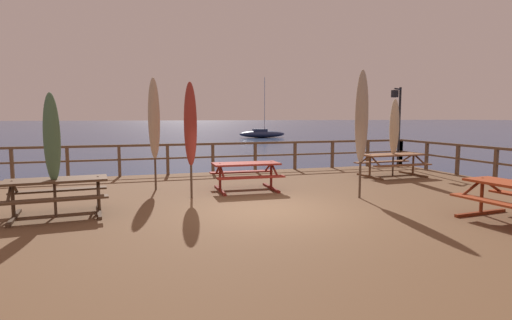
{
  "coord_description": "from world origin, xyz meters",
  "views": [
    {
      "loc": [
        -2.88,
        -8.25,
        2.69
      ],
      "look_at": [
        0.0,
        0.96,
        1.66
      ],
      "focal_mm": 28.5,
      "sensor_mm": 36.0,
      "label": 1
    }
  ],
  "objects_px": {
    "patio_umbrella_tall_mid_right": "(190,125)",
    "picnic_table_front_left": "(392,160)",
    "picnic_table_back_right": "(246,170)",
    "sailboat_distant": "(262,134)",
    "picnic_table_back_left": "(57,189)",
    "lamp_post_hooked": "(398,115)",
    "patio_umbrella_tall_front": "(394,127)",
    "patio_umbrella_short_front": "(52,138)",
    "patio_umbrella_tall_back_right": "(362,117)",
    "patio_umbrella_tall_back_left": "(154,119)"
  },
  "relations": [
    {
      "from": "patio_umbrella_short_front",
      "to": "patio_umbrella_tall_mid_right",
      "type": "bearing_deg",
      "value": 20.13
    },
    {
      "from": "picnic_table_front_left",
      "to": "sailboat_distant",
      "type": "relative_size",
      "value": 0.29
    },
    {
      "from": "lamp_post_hooked",
      "to": "picnic_table_back_left",
      "type": "bearing_deg",
      "value": -157.76
    },
    {
      "from": "sailboat_distant",
      "to": "picnic_table_back_right",
      "type": "bearing_deg",
      "value": -108.81
    },
    {
      "from": "patio_umbrella_tall_back_right",
      "to": "patio_umbrella_tall_front",
      "type": "bearing_deg",
      "value": 43.52
    },
    {
      "from": "picnic_table_back_right",
      "to": "sailboat_distant",
      "type": "distance_m",
      "value": 41.61
    },
    {
      "from": "picnic_table_back_left",
      "to": "patio_umbrella_tall_mid_right",
      "type": "relative_size",
      "value": 0.71
    },
    {
      "from": "picnic_table_back_left",
      "to": "lamp_post_hooked",
      "type": "height_order",
      "value": "lamp_post_hooked"
    },
    {
      "from": "patio_umbrella_tall_back_left",
      "to": "patio_umbrella_tall_mid_right",
      "type": "distance_m",
      "value": 1.65
    },
    {
      "from": "picnic_table_back_right",
      "to": "patio_umbrella_tall_front",
      "type": "bearing_deg",
      "value": 10.82
    },
    {
      "from": "picnic_table_back_left",
      "to": "patio_umbrella_short_front",
      "type": "distance_m",
      "value": 1.04
    },
    {
      "from": "picnic_table_back_left",
      "to": "picnic_table_back_right",
      "type": "bearing_deg",
      "value": 20.12
    },
    {
      "from": "patio_umbrella_tall_mid_right",
      "to": "lamp_post_hooked",
      "type": "relative_size",
      "value": 0.9
    },
    {
      "from": "patio_umbrella_tall_mid_right",
      "to": "patio_umbrella_tall_front",
      "type": "bearing_deg",
      "value": 13.22
    },
    {
      "from": "picnic_table_back_right",
      "to": "patio_umbrella_tall_mid_right",
      "type": "distance_m",
      "value": 2.14
    },
    {
      "from": "picnic_table_front_left",
      "to": "picnic_table_back_left",
      "type": "distance_m",
      "value": 10.37
    },
    {
      "from": "picnic_table_front_left",
      "to": "patio_umbrella_tall_front",
      "type": "height_order",
      "value": "patio_umbrella_tall_front"
    },
    {
      "from": "patio_umbrella_tall_mid_right",
      "to": "picnic_table_front_left",
      "type": "bearing_deg",
      "value": 13.42
    },
    {
      "from": "picnic_table_back_right",
      "to": "sailboat_distant",
      "type": "bearing_deg",
      "value": 71.19
    },
    {
      "from": "patio_umbrella_tall_front",
      "to": "sailboat_distant",
      "type": "height_order",
      "value": "sailboat_distant"
    },
    {
      "from": "sailboat_distant",
      "to": "picnic_table_front_left",
      "type": "bearing_deg",
      "value": -101.67
    },
    {
      "from": "picnic_table_front_left",
      "to": "sailboat_distant",
      "type": "distance_m",
      "value": 39.12
    },
    {
      "from": "patio_umbrella_tall_back_right",
      "to": "patio_umbrella_tall_mid_right",
      "type": "bearing_deg",
      "value": 162.41
    },
    {
      "from": "picnic_table_back_right",
      "to": "patio_umbrella_tall_front",
      "type": "xyz_separation_m",
      "value": [
        5.53,
        1.06,
        1.12
      ]
    },
    {
      "from": "patio_umbrella_tall_back_right",
      "to": "patio_umbrella_tall_mid_right",
      "type": "relative_size",
      "value": 1.1
    },
    {
      "from": "patio_umbrella_short_front",
      "to": "patio_umbrella_tall_back_left",
      "type": "bearing_deg",
      "value": 49.57
    },
    {
      "from": "patio_umbrella_tall_front",
      "to": "patio_umbrella_tall_back_right",
      "type": "bearing_deg",
      "value": -136.48
    },
    {
      "from": "picnic_table_back_left",
      "to": "patio_umbrella_tall_mid_right",
      "type": "distance_m",
      "value": 3.33
    },
    {
      "from": "picnic_table_front_left",
      "to": "patio_umbrella_tall_back_right",
      "type": "bearing_deg",
      "value": -136.07
    },
    {
      "from": "patio_umbrella_tall_back_left",
      "to": "picnic_table_back_right",
      "type": "bearing_deg",
      "value": -19.16
    },
    {
      "from": "patio_umbrella_tall_mid_right",
      "to": "sailboat_distant",
      "type": "relative_size",
      "value": 0.37
    },
    {
      "from": "picnic_table_front_left",
      "to": "sailboat_distant",
      "type": "xyz_separation_m",
      "value": [
        7.91,
        38.3,
        -0.72
      ]
    },
    {
      "from": "patio_umbrella_tall_back_right",
      "to": "patio_umbrella_short_front",
      "type": "xyz_separation_m",
      "value": [
        -6.96,
        0.2,
        -0.42
      ]
    },
    {
      "from": "lamp_post_hooked",
      "to": "patio_umbrella_tall_front",
      "type": "bearing_deg",
      "value": -128.49
    },
    {
      "from": "sailboat_distant",
      "to": "patio_umbrella_tall_mid_right",
      "type": "bearing_deg",
      "value": -110.57
    },
    {
      "from": "lamp_post_hooked",
      "to": "sailboat_distant",
      "type": "distance_m",
      "value": 36.86
    },
    {
      "from": "picnic_table_front_left",
      "to": "picnic_table_back_left",
      "type": "height_order",
      "value": "same"
    },
    {
      "from": "patio_umbrella_tall_back_right",
      "to": "sailboat_distant",
      "type": "xyz_separation_m",
      "value": [
        10.99,
        41.27,
        -2.17
      ]
    },
    {
      "from": "picnic_table_back_right",
      "to": "sailboat_distant",
      "type": "height_order",
      "value": "sailboat_distant"
    },
    {
      "from": "patio_umbrella_short_front",
      "to": "sailboat_distant",
      "type": "height_order",
      "value": "sailboat_distant"
    },
    {
      "from": "picnic_table_front_left",
      "to": "patio_umbrella_tall_front",
      "type": "distance_m",
      "value": 1.11
    },
    {
      "from": "picnic_table_back_left",
      "to": "patio_umbrella_short_front",
      "type": "bearing_deg",
      "value": -127.22
    },
    {
      "from": "patio_umbrella_tall_front",
      "to": "lamp_post_hooked",
      "type": "xyz_separation_m",
      "value": [
        1.64,
        2.07,
        0.44
      ]
    },
    {
      "from": "patio_umbrella_tall_back_left",
      "to": "sailboat_distant",
      "type": "relative_size",
      "value": 0.4
    },
    {
      "from": "picnic_table_back_right",
      "to": "picnic_table_back_left",
      "type": "distance_m",
      "value": 4.8
    },
    {
      "from": "patio_umbrella_tall_mid_right",
      "to": "sailboat_distant",
      "type": "xyz_separation_m",
      "value": [
        15.01,
        40.0,
        -1.99
      ]
    },
    {
      "from": "patio_umbrella_tall_back_left",
      "to": "picnic_table_front_left",
      "type": "bearing_deg",
      "value": 1.81
    },
    {
      "from": "picnic_table_back_right",
      "to": "patio_umbrella_tall_back_left",
      "type": "height_order",
      "value": "patio_umbrella_tall_back_left"
    },
    {
      "from": "patio_umbrella_tall_back_right",
      "to": "sailboat_distant",
      "type": "bearing_deg",
      "value": 75.09
    },
    {
      "from": "lamp_post_hooked",
      "to": "picnic_table_back_right",
      "type": "bearing_deg",
      "value": -156.46
    }
  ]
}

